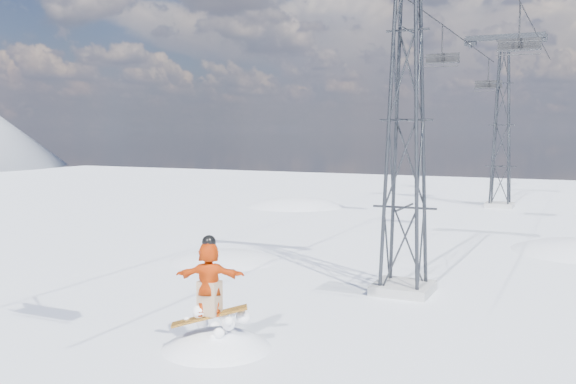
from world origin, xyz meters
name	(u,v)px	position (x,y,z in m)	size (l,w,h in m)	color
ground	(269,375)	(0.00, 0.00, 0.00)	(120.00, 120.00, 0.00)	white
lift_tower_near	(406,121)	(0.80, 8.00, 5.47)	(5.20, 1.80, 11.43)	#999999
lift_tower_far	(502,126)	(0.80, 33.00, 5.47)	(5.20, 1.80, 11.43)	#999999
haul_cables	(471,8)	(0.80, 19.50, 10.85)	(4.46, 51.00, 0.06)	black
lift_chair_mid	(519,45)	(3.00, 19.24, 8.98)	(1.88, 0.54, 2.33)	black
lift_chair_far	(442,59)	(-1.40, 23.95, 9.03)	(1.83, 0.53, 2.27)	black
lift_chair_extra	(488,85)	(-1.40, 42.07, 8.75)	(2.11, 0.61, 2.62)	black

